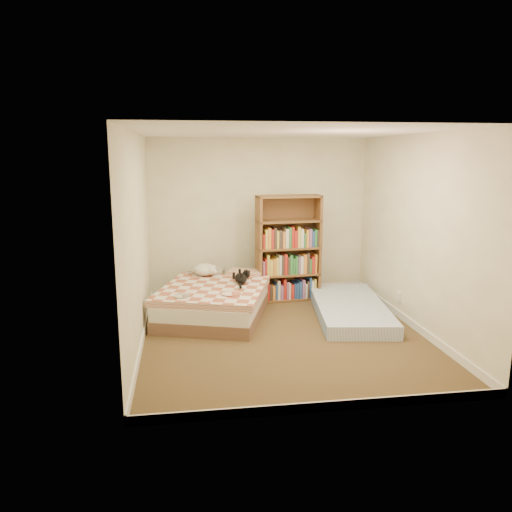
{
  "coord_description": "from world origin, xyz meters",
  "views": [
    {
      "loc": [
        -1.21,
        -5.93,
        2.25
      ],
      "look_at": [
        -0.3,
        0.3,
        0.96
      ],
      "focal_mm": 35.0,
      "sensor_mm": 36.0,
      "label": 1
    }
  ],
  "objects": [
    {
      "name": "bookshelf",
      "position": [
        0.38,
        1.51,
        0.59
      ],
      "size": [
        1.01,
        0.41,
        1.64
      ],
      "rotation": [
        0.0,
        0.0,
        0.08
      ],
      "color": "brown",
      "rests_on": "room"
    },
    {
      "name": "bed",
      "position": [
        -0.79,
        0.89,
        0.23
      ],
      "size": [
        1.81,
        2.18,
        0.5
      ],
      "rotation": [
        0.0,
        0.0,
        -0.31
      ],
      "color": "brown",
      "rests_on": "room"
    },
    {
      "name": "white_dog",
      "position": [
        -0.9,
        1.43,
        0.54
      ],
      "size": [
        0.37,
        0.38,
        0.18
      ],
      "rotation": [
        0.0,
        0.0,
        -0.05
      ],
      "color": "silver",
      "rests_on": "bed"
    },
    {
      "name": "floor_mattress",
      "position": [
        1.09,
        0.6,
        0.09
      ],
      "size": [
        1.22,
        2.19,
        0.19
      ],
      "primitive_type": "cube",
      "rotation": [
        0.0,
        0.0,
        -0.14
      ],
      "color": "#7C99CE",
      "rests_on": "room"
    },
    {
      "name": "room",
      "position": [
        0.0,
        0.0,
        1.2
      ],
      "size": [
        3.51,
        4.01,
        2.51
      ],
      "color": "#45341D",
      "rests_on": "ground"
    },
    {
      "name": "black_cat",
      "position": [
        -0.42,
        0.95,
        0.51
      ],
      "size": [
        0.33,
        0.65,
        0.15
      ],
      "rotation": [
        0.0,
        0.0,
        -0.5
      ],
      "color": "black",
      "rests_on": "bed"
    }
  ]
}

